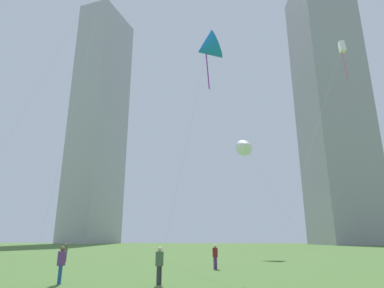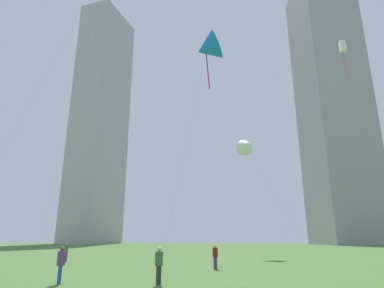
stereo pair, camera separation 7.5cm
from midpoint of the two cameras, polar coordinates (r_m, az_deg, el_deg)
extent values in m
cylinder|color=#1E478C|center=(17.15, -22.40, -20.57)|extent=(0.15, 0.15, 0.80)
cylinder|color=#1E478C|center=(16.99, -22.47, -20.62)|extent=(0.15, 0.15, 0.80)
cylinder|color=#593372|center=(17.02, -22.16, -18.20)|extent=(0.37, 0.37, 0.64)
sphere|color=brown|center=(17.00, -22.00, -16.77)|extent=(0.22, 0.22, 0.22)
cylinder|color=#2D2D33|center=(15.97, -5.82, -22.05)|extent=(0.15, 0.15, 0.80)
cylinder|color=#2D2D33|center=(15.83, -6.15, -22.09)|extent=(0.15, 0.15, 0.80)
cylinder|color=#3F593F|center=(15.84, -5.90, -19.50)|extent=(0.37, 0.37, 0.63)
sphere|color=beige|center=(15.82, -5.86, -17.97)|extent=(0.22, 0.22, 0.22)
cylinder|color=#2D2D33|center=(32.67, -21.48, -18.11)|extent=(0.15, 0.15, 0.78)
cylinder|color=#2D2D33|center=(32.72, -21.76, -18.08)|extent=(0.15, 0.15, 0.78)
cylinder|color=#3F593F|center=(32.66, -21.49, -16.87)|extent=(0.36, 0.36, 0.62)
sphere|color=#997051|center=(32.66, -21.41, -16.15)|extent=(0.21, 0.21, 0.21)
cylinder|color=#593372|center=(23.57, 4.19, -20.24)|extent=(0.15, 0.15, 0.78)
cylinder|color=#593372|center=(23.46, 3.90, -20.26)|extent=(0.15, 0.15, 0.78)
cylinder|color=maroon|center=(23.48, 4.01, -18.55)|extent=(0.36, 0.36, 0.62)
sphere|color=beige|center=(23.46, 3.99, -17.55)|extent=(0.21, 0.21, 0.21)
cylinder|color=silver|center=(31.87, -25.58, 9.09)|extent=(10.44, 2.58, 29.65)
cylinder|color=silver|center=(36.50, 20.34, 0.03)|extent=(9.25, 0.45, 23.30)
cube|color=white|center=(42.61, 24.91, 15.33)|extent=(0.64, 0.91, 1.57)
cylinder|color=#E5598C|center=(41.52, 25.29, 12.65)|extent=(0.34, 0.11, 3.92)
cylinder|color=silver|center=(33.10, -19.59, 8.77)|extent=(7.16, 4.92, 31.05)
cylinder|color=silver|center=(38.55, 14.47, -8.70)|extent=(5.91, 5.79, 13.58)
cone|color=white|center=(42.41, 9.33, -0.28)|extent=(2.54, 2.18, 2.38)
cylinder|color=silver|center=(29.04, -1.52, -2.22)|extent=(4.80, 5.94, 18.17)
cone|color=blue|center=(29.77, 2.64, 16.56)|extent=(2.77, 2.72, 3.06)
cylinder|color=purple|center=(28.64, 2.70, 12.86)|extent=(0.35, 0.57, 3.78)
cube|color=#939399|center=(130.46, 23.08, 7.15)|extent=(20.21, 26.68, 102.11)
cube|color=#A8A8AD|center=(153.69, -16.00, 4.23)|extent=(20.48, 27.23, 108.59)
camera|label=1|loc=(0.04, -90.09, 0.03)|focal=30.20mm
camera|label=2|loc=(0.04, 89.91, -0.03)|focal=30.20mm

